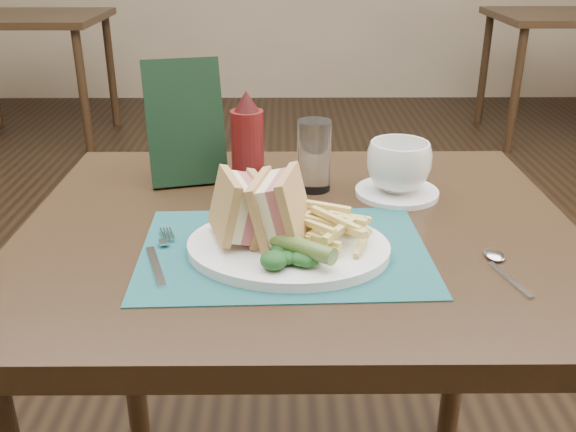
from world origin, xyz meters
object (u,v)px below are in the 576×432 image
object	(u,v)px
sandwich_half_b	(266,206)
drinking_glass	(314,156)
placemat	(284,250)
sandwich_half_a	(225,208)
table_bg_left	(33,79)
plate	(288,247)
ketchup_bottle	(247,142)
table_bg_right	(563,77)
saucer	(397,192)
table_main	(297,405)
check_presenter	(185,123)
coffee_cup	(399,166)

from	to	relation	value
sandwich_half_b	drinking_glass	size ratio (longest dim) A/B	0.82
placemat	sandwich_half_a	bearing A→B (deg)	177.52
table_bg_left	plate	bearing A→B (deg)	-63.37
placemat	ketchup_bottle	world-z (taller)	ketchup_bottle
sandwich_half_a	sandwich_half_b	distance (m)	0.06
table_bg_right	drinking_glass	world-z (taller)	drinking_glass
sandwich_half_b	placemat	bearing A→B (deg)	-3.73
plate	saucer	distance (m)	0.30
drinking_glass	table_main	bearing A→B (deg)	-101.40
saucer	ketchup_bottle	distance (m)	0.28
table_main	table_bg_left	xyz separation A→B (m)	(-1.53, 2.91, 0.00)
table_bg_left	ketchup_bottle	xyz separation A→B (m)	(1.44, -2.77, 0.47)
sandwich_half_a	check_presenter	size ratio (longest dim) A/B	0.43
table_main	sandwich_half_a	bearing A→B (deg)	-139.22
table_bg_right	saucer	size ratio (longest dim) A/B	6.00
drinking_glass	ketchup_bottle	size ratio (longest dim) A/B	0.70
saucer	drinking_glass	size ratio (longest dim) A/B	1.15
sandwich_half_b	coffee_cup	bearing A→B (deg)	55.51
placemat	coffee_cup	distance (m)	0.31
ketchup_bottle	sandwich_half_b	bearing A→B (deg)	-80.71
plate	sandwich_half_b	distance (m)	0.07
saucer	drinking_glass	distance (m)	0.16
sandwich_half_b	ketchup_bottle	world-z (taller)	ketchup_bottle
table_bg_right	ketchup_bottle	distance (m)	3.36
table_bg_left	table_bg_right	xyz separation A→B (m)	(3.22, 0.05, 0.00)
plate	check_presenter	distance (m)	0.38
table_bg_left	saucer	size ratio (longest dim) A/B	6.00
table_bg_left	coffee_cup	size ratio (longest dim) A/B	7.88
sandwich_half_a	table_bg_left	bearing A→B (deg)	98.21
table_main	plate	size ratio (longest dim) A/B	3.00
placemat	coffee_cup	size ratio (longest dim) A/B	3.73
table_bg_left	sandwich_half_a	distance (m)	3.36
sandwich_half_b	saucer	xyz separation A→B (m)	(0.23, 0.21, -0.07)
table_bg_left	table_main	bearing A→B (deg)	-62.27
plate	coffee_cup	size ratio (longest dim) A/B	2.63
check_presenter	sandwich_half_a	bearing A→B (deg)	-86.43
ketchup_bottle	check_presenter	world-z (taller)	check_presenter
coffee_cup	drinking_glass	distance (m)	0.15
drinking_glass	coffee_cup	bearing A→B (deg)	-11.42
ketchup_bottle	table_main	bearing A→B (deg)	-58.74
sandwich_half_a	ketchup_bottle	world-z (taller)	ketchup_bottle
drinking_glass	plate	bearing A→B (deg)	-100.68
plate	coffee_cup	distance (m)	0.31
placemat	coffee_cup	bearing A→B (deg)	47.41
coffee_cup	sandwich_half_a	bearing A→B (deg)	-143.09
placemat	sandwich_half_b	bearing A→B (deg)	163.66
placemat	check_presenter	bearing A→B (deg)	121.14
sandwich_half_b	ketchup_bottle	distance (m)	0.24
table_bg_right	ketchup_bottle	xyz separation A→B (m)	(-1.77, -2.82, 0.47)
placemat	check_presenter	world-z (taller)	check_presenter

